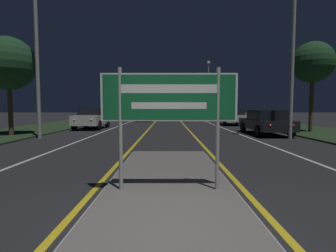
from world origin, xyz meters
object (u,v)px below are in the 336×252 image
(streetlight_right_far, at_px, (207,80))
(car_approaching_1, at_px, (145,115))
(streetlight_right_near, at_px, (293,17))
(highway_sign, at_px, (168,103))
(car_receding_1, at_px, (231,116))
(car_approaching_0, at_px, (91,118))
(car_receding_0, at_px, (265,122))

(streetlight_right_far, height_order, car_approaching_1, streetlight_right_far)
(streetlight_right_near, distance_m, streetlight_right_far, 28.87)
(highway_sign, distance_m, streetlight_right_near, 11.28)
(streetlight_right_far, distance_m, car_receding_1, 18.93)
(highway_sign, height_order, streetlight_right_near, streetlight_right_near)
(highway_sign, xyz_separation_m, car_approaching_0, (-5.65, 14.73, -0.85))
(streetlight_right_near, bearing_deg, car_approaching_0, 151.84)
(highway_sign, bearing_deg, car_receding_1, 73.24)
(car_receding_0, xyz_separation_m, car_approaching_1, (-8.34, 15.28, 0.01))
(streetlight_right_near, height_order, car_approaching_0, streetlight_right_near)
(highway_sign, bearing_deg, car_receding_0, 61.79)
(highway_sign, height_order, car_receding_1, highway_sign)
(car_approaching_1, bearing_deg, car_approaching_0, -105.07)
(streetlight_right_near, distance_m, car_approaching_0, 14.31)
(car_approaching_1, bearing_deg, car_receding_1, -39.01)
(car_receding_0, bearing_deg, streetlight_right_far, 88.52)
(car_receding_0, distance_m, car_approaching_1, 17.41)
(highway_sign, relative_size, car_receding_0, 0.53)
(car_receding_0, relative_size, car_approaching_1, 0.99)
(streetlight_right_far, xyz_separation_m, car_receding_0, (-0.69, -26.70, -5.13))
(car_approaching_1, bearing_deg, streetlight_right_near, -63.33)
(car_receding_1, relative_size, car_approaching_0, 1.08)
(streetlight_right_near, relative_size, car_approaching_1, 1.91)
(streetlight_right_near, xyz_separation_m, car_approaching_0, (-11.76, 6.30, -5.17))
(highway_sign, relative_size, streetlight_right_far, 0.27)
(car_approaching_1, bearing_deg, highway_sign, -84.15)
(car_receding_0, height_order, car_approaching_0, car_approaching_0)
(highway_sign, xyz_separation_m, streetlight_right_far, (6.38, 37.30, 4.22))
(car_receding_1, distance_m, car_approaching_0, 12.20)
(streetlight_right_near, distance_m, car_receding_1, 11.86)
(car_receding_0, xyz_separation_m, car_approaching_0, (-11.34, 4.13, 0.07))
(streetlight_right_near, distance_m, car_receding_0, 5.69)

